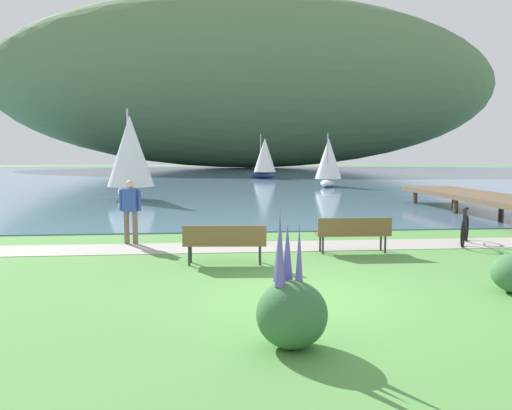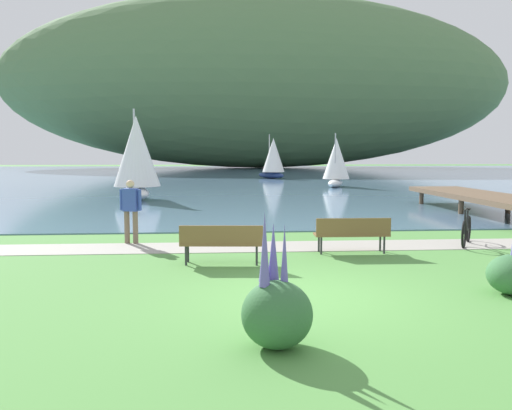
{
  "view_description": "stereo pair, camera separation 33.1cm",
  "coord_description": "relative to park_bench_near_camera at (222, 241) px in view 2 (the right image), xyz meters",
  "views": [
    {
      "loc": [
        -1.78,
        -8.4,
        2.42
      ],
      "look_at": [
        -0.44,
        5.63,
        1.0
      ],
      "focal_mm": 36.27,
      "sensor_mm": 36.0,
      "label": 1
    },
    {
      "loc": [
        -1.45,
        -8.43,
        2.42
      ],
      "look_at": [
        -0.44,
        5.63,
        1.0
      ],
      "focal_mm": 36.27,
      "sensor_mm": 36.0,
      "label": 2
    }
  ],
  "objects": [
    {
      "name": "ground_plane",
      "position": [
        1.41,
        -2.66,
        -0.52
      ],
      "size": [
        200.0,
        200.0,
        0.0
      ],
      "primitive_type": "plane",
      "color": "#518E42"
    },
    {
      "name": "bay_water",
      "position": [
        1.41,
        44.47,
        -0.5
      ],
      "size": [
        180.0,
        80.0,
        0.04
      ],
      "primitive_type": "cube",
      "color": "#5B7F9E",
      "rests_on": "ground"
    },
    {
      "name": "distant_hillside",
      "position": [
        6.54,
        74.05,
        13.35
      ],
      "size": [
        82.77,
        28.0,
        27.67
      ],
      "primitive_type": "ellipsoid",
      "color": "#567A4C",
      "rests_on": "bay_water"
    },
    {
      "name": "shoreline_path",
      "position": [
        1.41,
        2.05,
        -0.52
      ],
      "size": [
        60.0,
        1.5,
        0.01
      ],
      "primitive_type": "cube",
      "color": "#A39E93",
      "rests_on": "ground"
    },
    {
      "name": "park_bench_near_camera",
      "position": [
        0.0,
        0.0,
        0.0
      ],
      "size": [
        1.83,
        0.62,
        0.88
      ],
      "color": "brown",
      "rests_on": "ground"
    },
    {
      "name": "park_bench_further_along",
      "position": [
        3.15,
        1.04,
        0.0
      ],
      "size": [
        1.81,
        0.52,
        0.88
      ],
      "color": "brown",
      "rests_on": "ground"
    },
    {
      "name": "bicycle_leaning_near_bench",
      "position": [
        6.45,
        1.95,
        -0.12
      ],
      "size": [
        1.0,
        1.53,
        1.01
      ],
      "color": "black",
      "rests_on": "ground"
    },
    {
      "name": "person_at_shoreline",
      "position": [
        -2.4,
        2.79,
        0.46
      ],
      "size": [
        0.59,
        0.31,
        1.71
      ],
      "color": "#72604C",
      "rests_on": "ground"
    },
    {
      "name": "echium_bush_beside_closest",
      "position": [
        0.66,
        -4.88,
        -0.04
      ],
      "size": [
        0.89,
        0.89,
        1.72
      ],
      "color": "#386B3D",
      "rests_on": "ground"
    },
    {
      "name": "sailboat_nearest_to_shore",
      "position": [
        5.02,
        37.26,
        1.47
      ],
      "size": [
        3.04,
        3.47,
        4.14
      ],
      "color": "navy",
      "rests_on": "bay_water"
    },
    {
      "name": "sailboat_mid_bay",
      "position": [
        -4.23,
        15.7,
        1.71
      ],
      "size": [
        2.95,
        4.12,
        4.67
      ],
      "color": "white",
      "rests_on": "bay_water"
    },
    {
      "name": "sailboat_toward_hillside",
      "position": [
        8.23,
        25.06,
        1.29
      ],
      "size": [
        2.46,
        3.31,
        3.76
      ],
      "color": "white",
      "rests_on": "bay_water"
    },
    {
      "name": "pier_dock",
      "position": [
        10.41,
        8.47,
        0.17
      ],
      "size": [
        2.4,
        10.0,
        0.8
      ],
      "color": "brown",
      "rests_on": "ground"
    }
  ]
}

